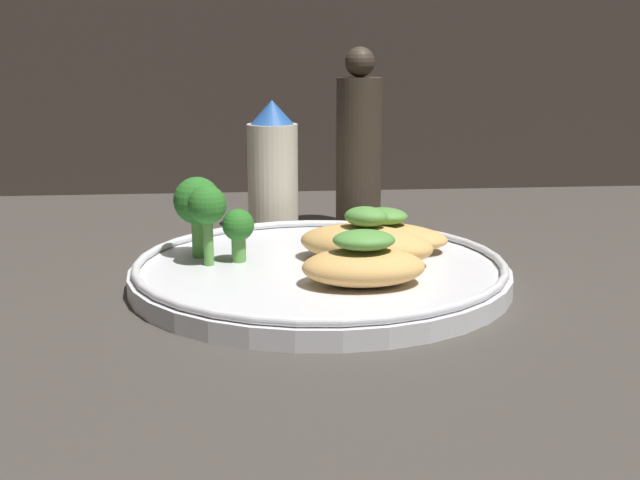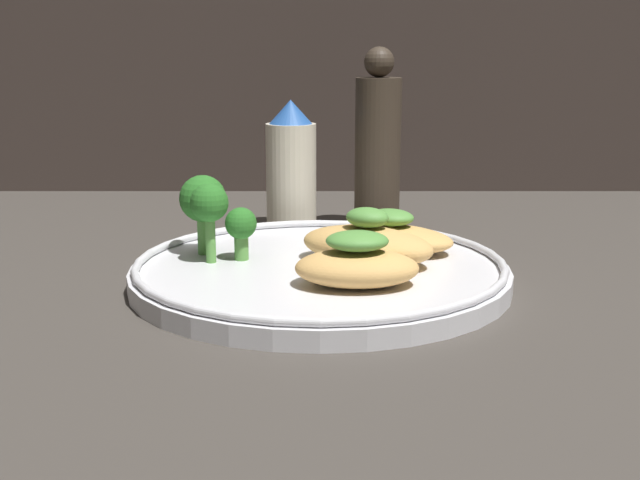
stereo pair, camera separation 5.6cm
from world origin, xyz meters
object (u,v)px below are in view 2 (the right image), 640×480
(plate, at_px, (320,271))
(pepper_grinder, at_px, (378,148))
(broccoli_bunch, at_px, (211,207))
(sauce_bottle, at_px, (292,168))

(plate, xyz_separation_m, pepper_grinder, (0.06, 0.19, 0.07))
(broccoli_bunch, relative_size, sauce_bottle, 0.50)
(plate, distance_m, sauce_bottle, 0.20)
(plate, relative_size, broccoli_bunch, 4.50)
(broccoli_bunch, distance_m, pepper_grinder, 0.21)
(sauce_bottle, bearing_deg, plate, -81.56)
(broccoli_bunch, relative_size, pepper_grinder, 0.36)
(broccoli_bunch, height_order, sauce_bottle, sauce_bottle)
(broccoli_bunch, bearing_deg, sauce_bottle, 70.93)
(plate, relative_size, pepper_grinder, 1.63)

